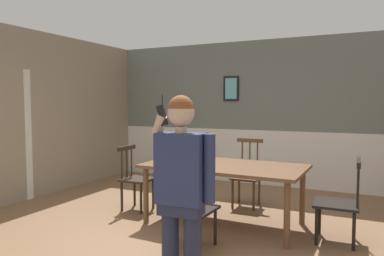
% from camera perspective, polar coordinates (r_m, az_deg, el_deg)
% --- Properties ---
extents(ground_plane, '(6.87, 6.87, 0.00)m').
position_cam_1_polar(ground_plane, '(4.51, -0.34, -16.42)').
color(ground_plane, '#846042').
extents(room_back_partition, '(6.25, 0.17, 2.75)m').
position_cam_1_polar(room_back_partition, '(7.14, 10.72, 1.92)').
color(room_back_partition, slate).
rests_on(room_back_partition, ground_plane).
extents(room_left_partition, '(0.13, 6.18, 2.75)m').
position_cam_1_polar(room_left_partition, '(6.28, -26.83, 1.74)').
color(room_left_partition, gray).
rests_on(room_left_partition, ground_plane).
extents(dining_table, '(2.05, 1.13, 0.78)m').
position_cam_1_polar(dining_table, '(4.76, 5.01, -6.59)').
color(dining_table, brown).
rests_on(dining_table, ground_plane).
extents(chair_near_window, '(0.48, 0.48, 0.95)m').
position_cam_1_polar(chair_near_window, '(3.99, -0.21, -12.25)').
color(chair_near_window, black).
rests_on(chair_near_window, ground_plane).
extents(chair_by_doorway, '(0.41, 0.41, 1.02)m').
position_cam_1_polar(chair_by_doorway, '(5.66, 8.57, -7.26)').
color(chair_by_doorway, '#513823').
rests_on(chair_by_doorway, ground_plane).
extents(chair_at_table_head, '(0.42, 0.42, 0.93)m').
position_cam_1_polar(chair_at_table_head, '(5.48, -8.82, -7.75)').
color(chair_at_table_head, '#2D2319').
rests_on(chair_at_table_head, ground_plane).
extents(chair_opposite_corner, '(0.49, 0.49, 0.95)m').
position_cam_1_polar(chair_opposite_corner, '(4.49, 22.10, -10.64)').
color(chair_opposite_corner, black).
rests_on(chair_opposite_corner, ground_plane).
extents(person_figure, '(0.54, 0.24, 1.63)m').
position_cam_1_polar(person_figure, '(2.90, -1.58, -8.93)').
color(person_figure, '#282E49').
rests_on(person_figure, ground_plane).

